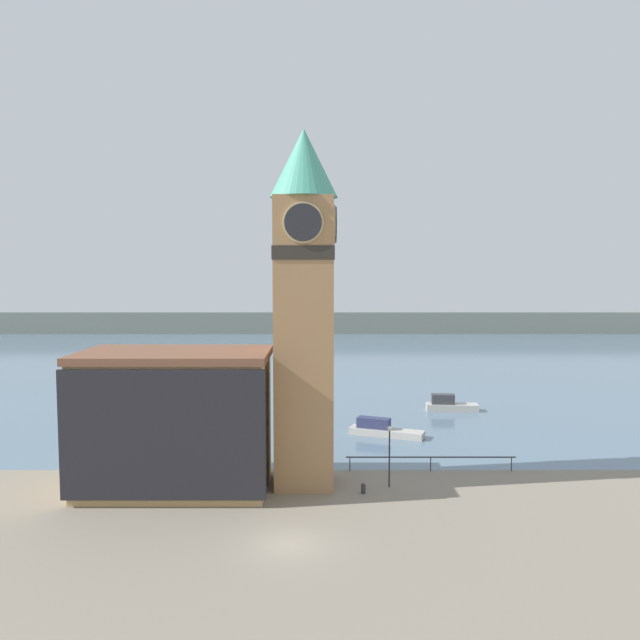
{
  "coord_description": "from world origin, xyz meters",
  "views": [
    {
      "loc": [
        1.68,
        -32.41,
        14.69
      ],
      "look_at": [
        1.6,
        7.1,
        11.53
      ],
      "focal_mm": 35.0,
      "sensor_mm": 36.0,
      "label": 1
    }
  ],
  "objects": [
    {
      "name": "ground_plane",
      "position": [
        0.0,
        0.0,
        0.0
      ],
      "size": [
        160.0,
        160.0,
        0.0
      ],
      "primitive_type": "plane",
      "color": "gray"
    },
    {
      "name": "far_shoreline",
      "position": [
        0.0,
        112.46,
        2.5
      ],
      "size": [
        180.0,
        3.0,
        5.0
      ],
      "color": "gray",
      "rests_on": "water"
    },
    {
      "name": "pier_building",
      "position": [
        -8.0,
        8.58,
        4.69
      ],
      "size": [
        12.69,
        7.4,
        9.34
      ],
      "color": "tan",
      "rests_on": "ground_plane"
    },
    {
      "name": "boat_far",
      "position": [
        15.25,
        31.96,
        0.63
      ],
      "size": [
        5.44,
        1.98,
        1.74
      ],
      "rotation": [
        0.0,
        0.0,
        -0.07
      ],
      "color": "#B7B2A8",
      "rests_on": "water"
    },
    {
      "name": "mooring_bollard_near",
      "position": [
        4.54,
        7.69,
        0.36
      ],
      "size": [
        0.31,
        0.31,
        0.67
      ],
      "color": "#2D2D33",
      "rests_on": "ground_plane"
    },
    {
      "name": "lamp_post",
      "position": [
        6.38,
        8.89,
        2.92
      ],
      "size": [
        0.32,
        0.32,
        4.21
      ],
      "color": "black",
      "rests_on": "ground_plane"
    },
    {
      "name": "boat_near",
      "position": [
        7.25,
        22.12,
        0.55
      ],
      "size": [
        6.75,
        3.84,
        1.54
      ],
      "rotation": [
        0.0,
        0.0,
        -0.37
      ],
      "color": "#B7B2A8",
      "rests_on": "water"
    },
    {
      "name": "water",
      "position": [
        0.0,
        72.46,
        -0.0
      ],
      "size": [
        160.0,
        120.0,
        0.0
      ],
      "color": "slate",
      "rests_on": "ground_plane"
    },
    {
      "name": "pier_railing",
      "position": [
        9.79,
        12.21,
        0.96
      ],
      "size": [
        12.44,
        0.08,
        1.09
      ],
      "color": "#232328",
      "rests_on": "ground_plane"
    },
    {
      "name": "clock_tower",
      "position": [
        0.61,
        9.46,
        12.73
      ],
      "size": [
        4.52,
        4.52,
        24.03
      ],
      "color": "#9E754C",
      "rests_on": "ground_plane"
    }
  ]
}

